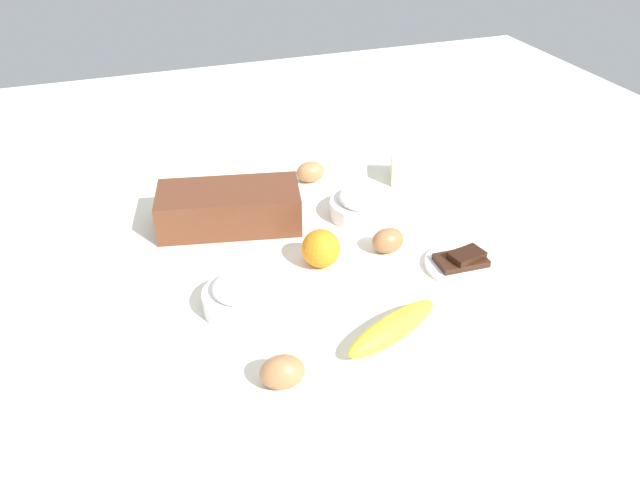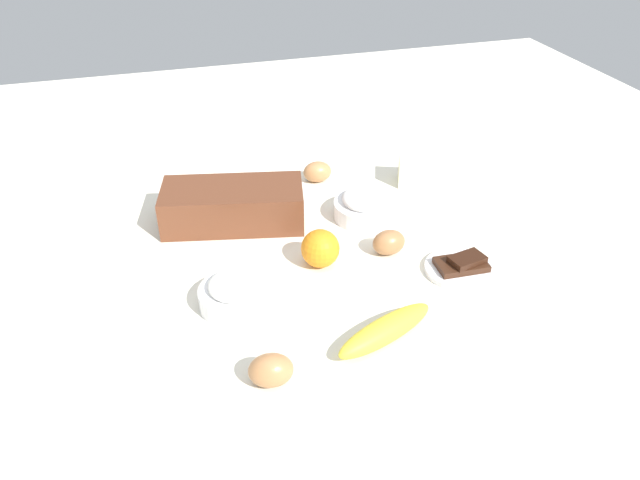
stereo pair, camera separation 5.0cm
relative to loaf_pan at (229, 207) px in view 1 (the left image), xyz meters
name	(u,v)px [view 1 (the left image)]	position (x,y,z in m)	size (l,w,h in m)	color
ground_plane	(320,262)	(0.13, -0.17, -0.05)	(2.40, 2.40, 0.02)	silver
loaf_pan	(229,207)	(0.00, 0.00, 0.00)	(0.30, 0.19, 0.08)	brown
flour_bowl	(241,295)	(-0.04, -0.27, -0.02)	(0.13, 0.13, 0.06)	white
sugar_bowl	(362,204)	(0.27, -0.06, -0.01)	(0.13, 0.13, 0.06)	white
banana	(393,328)	(0.17, -0.42, -0.02)	(0.19, 0.04, 0.04)	yellow
orange_fruit	(321,248)	(0.13, -0.19, -0.01)	(0.07, 0.07, 0.07)	orange
butter_block	(411,169)	(0.43, 0.05, -0.01)	(0.09, 0.06, 0.06)	#F4EDB2
egg_near_butter	(310,172)	(0.21, 0.13, -0.02)	(0.05, 0.05, 0.06)	#B67B4A
egg_beside_bowl	(282,372)	(-0.03, -0.46, -0.02)	(0.05, 0.05, 0.07)	#AB7346
egg_loose	(388,240)	(0.26, -0.19, -0.02)	(0.05, 0.05, 0.06)	#A26D42
chocolate_plate	(461,263)	(0.36, -0.29, -0.03)	(0.13, 0.13, 0.03)	white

